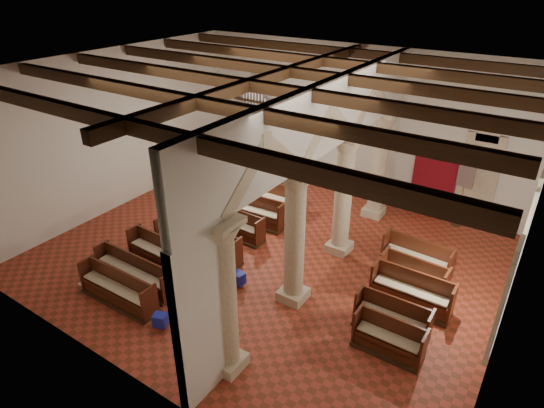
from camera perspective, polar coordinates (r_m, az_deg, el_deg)
The scene contains 34 objects.
floor at distance 15.23m, azimuth -0.25°, elevation -6.39°, with size 14.00×14.00×0.00m, color maroon.
ceiling at distance 12.87m, azimuth -0.30°, elevation 16.33°, with size 14.00×14.00×0.00m, color black.
wall_back at distance 18.75m, azimuth 10.13°, elevation 10.09°, with size 14.00×0.02×6.00m, color silver.
wall_front at distance 10.00m, azimuth -19.94°, elevation -7.82°, with size 14.00×0.02×6.00m, color silver.
wall_left at distance 18.36m, azimuth -18.98°, elevation 8.64°, with size 0.02×12.00×6.00m, color silver.
wall_right at distance 11.85m, azimuth 29.21°, elevation -4.02°, with size 0.02×12.00×6.00m, color silver.
ceiling_beams at distance 12.91m, azimuth -0.30°, elevation 15.55°, with size 13.80×11.80×0.30m, color #3B2712, non-canonical shape.
arcade at distance 12.72m, azimuth 6.50°, elevation 4.51°, with size 0.90×11.90×6.00m.
window_right_a at distance 10.99m, azimuth 27.18°, elevation -11.10°, with size 0.03×1.00×2.20m, color #2E6955.
window_right_b at distance 14.45m, azimuth 29.62°, elevation -2.25°, with size 0.03×1.00×2.20m, color #2E6955.
window_back at distance 17.76m, azimuth 24.72°, elevation 4.16°, with size 1.00×0.03×2.20m, color #2E6955.
pipe_organ at distance 20.96m, azimuth -2.16°, elevation 7.68°, with size 2.10×0.85×4.40m.
lectern at distance 20.61m, azimuth 0.67°, elevation 4.88°, with size 0.56×0.57×1.32m.
dossal_curtain at distance 18.32m, azimuth 19.53°, elevation 2.29°, with size 1.80×0.07×2.17m.
processional_banner at distance 17.88m, azimuth 22.53°, elevation -0.07°, with size 0.60×0.77×2.71m.
hymnal_box_a at distance 12.68m, azimuth -13.84°, elevation -13.94°, with size 0.35×0.28×0.35m, color navy.
hymnal_box_b at distance 13.76m, azimuth -4.22°, elevation -9.23°, with size 0.37×0.30×0.37m, color navy.
hymnal_box_c at distance 14.57m, azimuth -5.20°, elevation -7.13°, with size 0.29×0.24×0.29m, color #151891.
tube_heater_a at distance 14.61m, azimuth -21.49°, elevation -9.52°, with size 0.09×0.09×0.95m, color white.
tube_heater_b at distance 14.31m, azimuth -13.75°, elevation -9.06°, with size 0.09×0.09×0.90m, color white.
nave_pew_0 at distance 13.82m, azimuth -18.72°, elevation -10.47°, with size 2.63×0.70×1.00m.
nave_pew_1 at distance 14.37m, azimuth -16.84°, elevation -8.60°, with size 2.91×0.64×0.95m.
nave_pew_2 at distance 14.75m, azimuth -12.94°, elevation -6.89°, with size 3.17×0.81×1.02m.
nave_pew_3 at distance 15.19m, azimuth -9.30°, elevation -5.34°, with size 3.19×0.92×1.06m.
nave_pew_4 at distance 15.97m, azimuth -9.10°, elevation -3.62°, with size 2.60×0.68×0.99m.
nave_pew_5 at distance 16.28m, azimuth -5.33°, elevation -2.74°, with size 2.77×0.72×0.98m.
nave_pew_6 at distance 17.07m, azimuth -3.45°, elevation -1.00°, with size 3.30×0.92×1.08m.
nave_pew_7 at distance 17.92m, azimuth -1.22°, elevation 0.61°, with size 2.87×0.84×1.14m.
nave_pew_8 at distance 18.60m, azimuth -1.05°, elevation 1.48°, with size 2.89×0.77×0.98m.
aisle_pew_0 at distance 12.03m, azimuth 14.37°, elevation -16.37°, with size 1.74×0.66×0.98m.
aisle_pew_1 at distance 12.57m, azimuth 14.76°, elevation -14.08°, with size 1.95×0.69×1.02m.
aisle_pew_2 at distance 13.51m, azimuth 17.00°, elevation -10.94°, with size 2.26×0.74×1.10m.
aisle_pew_3 at distance 14.02m, azimuth 17.15°, elevation -9.33°, with size 1.94×0.83×1.11m.
aisle_pew_4 at distance 14.95m, azimuth 17.62°, elevation -6.91°, with size 2.16×0.84×1.10m.
Camera 1 is at (7.02, -10.49, 8.53)m, focal length 30.00 mm.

